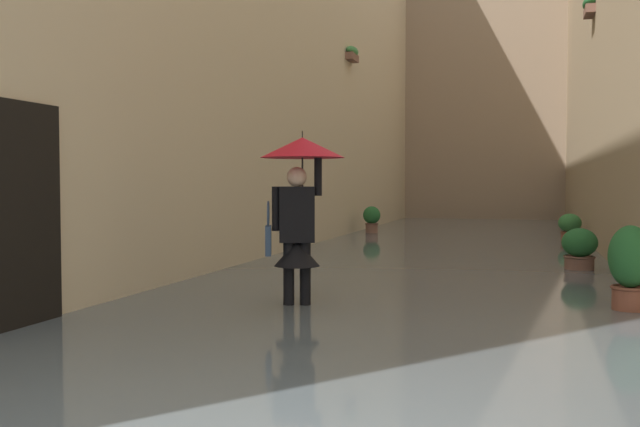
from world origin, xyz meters
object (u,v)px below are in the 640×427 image
(potted_plant_near_left, at_px, (580,251))
(person_wading, at_px, (299,191))
(potted_plant_mid_left, at_px, (570,228))
(potted_plant_far_left, at_px, (630,269))
(potted_plant_mid_right, at_px, (372,220))

(potted_plant_near_left, bearing_deg, person_wading, 53.41)
(potted_plant_mid_left, bearing_deg, potted_plant_near_left, 88.30)
(person_wading, xyz_separation_m, potted_plant_far_left, (-3.41, -0.67, -0.81))
(potted_plant_near_left, height_order, potted_plant_mid_left, potted_plant_near_left)
(person_wading, height_order, potted_plant_mid_left, person_wading)
(person_wading, xyz_separation_m, potted_plant_mid_right, (1.61, -11.23, -0.88))
(person_wading, relative_size, potted_plant_mid_right, 2.42)
(potted_plant_far_left, relative_size, potted_plant_mid_left, 1.35)
(potted_plant_mid_right, bearing_deg, potted_plant_near_left, 124.38)
(potted_plant_mid_right, height_order, potted_plant_far_left, potted_plant_far_left)
(potted_plant_mid_right, bearing_deg, potted_plant_far_left, 115.47)
(potted_plant_near_left, relative_size, potted_plant_mid_right, 0.91)
(person_wading, distance_m, potted_plant_near_left, 5.38)
(potted_plant_near_left, bearing_deg, potted_plant_mid_right, -55.62)
(potted_plant_near_left, relative_size, potted_plant_mid_left, 1.01)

